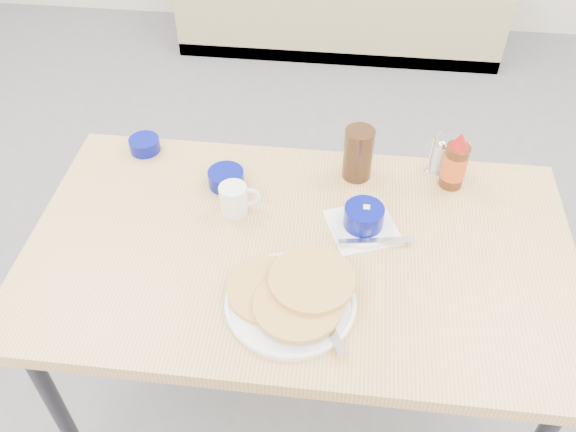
# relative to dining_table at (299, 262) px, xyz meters

# --- Properties ---
(dining_table) EXTENTS (1.40, 0.80, 0.76)m
(dining_table) POSITION_rel_dining_table_xyz_m (0.00, 0.00, 0.00)
(dining_table) COLOR tan
(dining_table) RESTS_ON ground
(pancake_plate) EXTENTS (0.31, 0.31, 0.05)m
(pancake_plate) POSITION_rel_dining_table_xyz_m (0.00, -0.18, 0.08)
(pancake_plate) COLOR white
(pancake_plate) RESTS_ON dining_table
(coffee_mug) EXTENTS (0.11, 0.07, 0.08)m
(coffee_mug) POSITION_rel_dining_table_xyz_m (-0.18, 0.11, 0.11)
(coffee_mug) COLOR white
(coffee_mug) RESTS_ON dining_table
(grits_setting) EXTENTS (0.24, 0.22, 0.07)m
(grits_setting) POSITION_rel_dining_table_xyz_m (0.16, 0.09, 0.09)
(grits_setting) COLOR white
(grits_setting) RESTS_ON dining_table
(creamer_bowl) EXTENTS (0.09, 0.09, 0.04)m
(creamer_bowl) POSITION_rel_dining_table_xyz_m (-0.50, 0.34, 0.08)
(creamer_bowl) COLOR #050B72
(creamer_bowl) RESTS_ON dining_table
(butter_bowl) EXTENTS (0.10, 0.10, 0.05)m
(butter_bowl) POSITION_rel_dining_table_xyz_m (-0.23, 0.22, 0.08)
(butter_bowl) COLOR #050B72
(butter_bowl) RESTS_ON dining_table
(amber_tumbler) EXTENTS (0.11, 0.11, 0.16)m
(amber_tumbler) POSITION_rel_dining_table_xyz_m (0.13, 0.30, 0.14)
(amber_tumbler) COLOR #321E0F
(amber_tumbler) RESTS_ON dining_table
(condiment_caddy) EXTENTS (0.12, 0.10, 0.12)m
(condiment_caddy) POSITION_rel_dining_table_xyz_m (0.39, 0.34, 0.10)
(condiment_caddy) COLOR silver
(condiment_caddy) RESTS_ON dining_table
(syrup_bottle) EXTENTS (0.07, 0.07, 0.18)m
(syrup_bottle) POSITION_rel_dining_table_xyz_m (0.40, 0.29, 0.14)
(syrup_bottle) COLOR #47230F
(syrup_bottle) RESTS_ON dining_table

